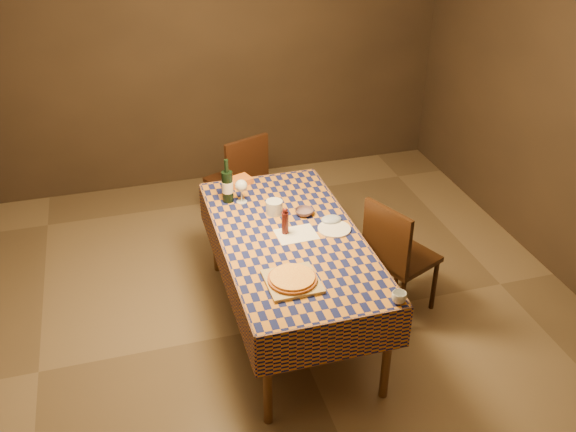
{
  "coord_description": "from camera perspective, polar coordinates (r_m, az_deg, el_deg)",
  "views": [
    {
      "loc": [
        -1.02,
        -3.49,
        3.11
      ],
      "look_at": [
        0.0,
        0.05,
        0.9
      ],
      "focal_mm": 40.0,
      "sensor_mm": 36.0,
      "label": 1
    }
  ],
  "objects": [
    {
      "name": "room",
      "position": [
        4.04,
        0.2,
        5.14
      ],
      "size": [
        5.0,
        5.1,
        2.7
      ],
      "color": "brown",
      "rests_on": "ground"
    },
    {
      "name": "dining_table",
      "position": [
        4.36,
        0.18,
        -2.65
      ],
      "size": [
        0.94,
        1.84,
        0.77
      ],
      "color": "brown",
      "rests_on": "ground"
    },
    {
      "name": "cutting_board",
      "position": [
        3.89,
        0.38,
        -5.85
      ],
      "size": [
        0.32,
        0.32,
        0.02
      ],
      "primitive_type": "cube",
      "rotation": [
        0.0,
        0.0,
        0.02
      ],
      "color": "tan",
      "rests_on": "dining_table"
    },
    {
      "name": "pizza",
      "position": [
        3.87,
        0.39,
        -5.56
      ],
      "size": [
        0.36,
        0.36,
        0.03
      ],
      "color": "#A7511B",
      "rests_on": "cutting_board"
    },
    {
      "name": "pepper_mill",
      "position": [
        4.3,
        -0.26,
        -0.5
      ],
      "size": [
        0.05,
        0.05,
        0.2
      ],
      "color": "#471210",
      "rests_on": "dining_table"
    },
    {
      "name": "bowl",
      "position": [
        4.56,
        1.45,
        0.35
      ],
      "size": [
        0.15,
        0.15,
        0.04
      ],
      "primitive_type": "imported",
      "rotation": [
        0.0,
        0.0,
        0.13
      ],
      "color": "#624952",
      "rests_on": "dining_table"
    },
    {
      "name": "wine_glass",
      "position": [
        4.67,
        -4.18,
        2.63
      ],
      "size": [
        0.1,
        0.1,
        0.18
      ],
      "color": "silver",
      "rests_on": "dining_table"
    },
    {
      "name": "wine_bottle",
      "position": [
        4.69,
        -5.41,
        2.69
      ],
      "size": [
        0.1,
        0.1,
        0.34
      ],
      "color": "black",
      "rests_on": "dining_table"
    },
    {
      "name": "deli_tub",
      "position": [
        4.56,
        -1.23,
        0.79
      ],
      "size": [
        0.13,
        0.13,
        0.1
      ],
      "primitive_type": "cylinder",
      "rotation": [
        0.0,
        0.0,
        0.11
      ],
      "color": "silver",
      "rests_on": "dining_table"
    },
    {
      "name": "takeout_container",
      "position": [
        4.98,
        -4.38,
        3.13
      ],
      "size": [
        0.22,
        0.18,
        0.05
      ],
      "primitive_type": "cube",
      "rotation": [
        0.0,
        0.0,
        0.34
      ],
      "color": "#D1651B",
      "rests_on": "dining_table"
    },
    {
      "name": "white_plate",
      "position": [
        4.4,
        4.13,
        -1.15
      ],
      "size": [
        0.29,
        0.29,
        0.01
      ],
      "primitive_type": "cylinder",
      "rotation": [
        0.0,
        0.0,
        -0.35
      ],
      "color": "white",
      "rests_on": "dining_table"
    },
    {
      "name": "tumbler",
      "position": [
        3.78,
        9.84,
        -7.15
      ],
      "size": [
        0.1,
        0.1,
        0.07
      ],
      "primitive_type": "imported",
      "rotation": [
        0.0,
        0.0,
        0.18
      ],
      "color": "silver",
      "rests_on": "dining_table"
    },
    {
      "name": "flour_patch",
      "position": [
        4.34,
        0.74,
        -1.64
      ],
      "size": [
        0.28,
        0.22,
        0.0
      ],
      "primitive_type": "cube",
      "rotation": [
        0.0,
        0.0,
        0.04
      ],
      "color": "white",
      "rests_on": "dining_table"
    },
    {
      "name": "flour_bag",
      "position": [
        4.48,
        3.87,
        -0.29
      ],
      "size": [
        0.18,
        0.16,
        0.04
      ],
      "primitive_type": "ellipsoid",
      "rotation": [
        0.0,
        0.0,
        -0.39
      ],
      "color": "#9FAFCB",
      "rests_on": "dining_table"
    },
    {
      "name": "chair_far",
      "position": [
        5.61,
        -4.27,
        3.41
      ],
      "size": [
        0.55,
        0.55,
        0.93
      ],
      "color": "black",
      "rests_on": "ground"
    },
    {
      "name": "chair_right",
      "position": [
        4.66,
        9.54,
        -3.27
      ],
      "size": [
        0.56,
        0.56,
        0.93
      ],
      "color": "black",
      "rests_on": "ground"
    }
  ]
}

